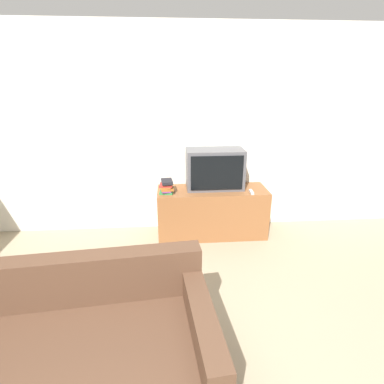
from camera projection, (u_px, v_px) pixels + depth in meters
name	position (u px, v px, depth m)	size (l,w,h in m)	color
wall_back	(169.00, 134.00, 3.83)	(9.00, 0.06, 2.60)	silver
tv_stand	(212.00, 212.00, 3.93)	(1.40, 0.50, 0.63)	brown
television	(215.00, 169.00, 3.80)	(0.72, 0.37, 0.50)	#4C4C51
couch	(52.00, 366.00, 1.84)	(2.08, 1.15, 0.82)	#4C3323
book_stack	(167.00, 187.00, 3.69)	(0.18, 0.23, 0.16)	#2D753D
remote_on_stand	(251.00, 192.00, 3.70)	(0.05, 0.15, 0.02)	#B7B7B7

